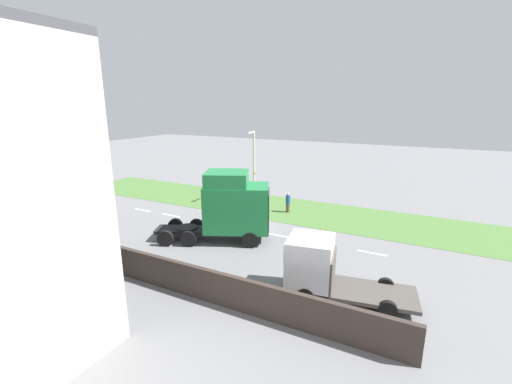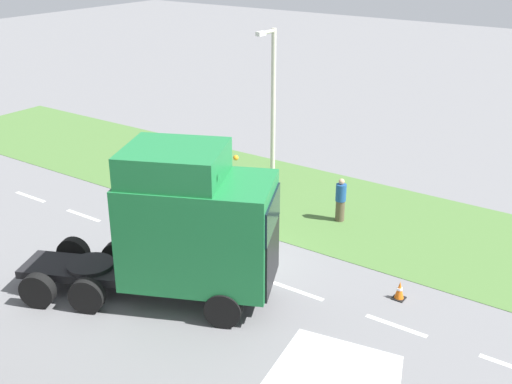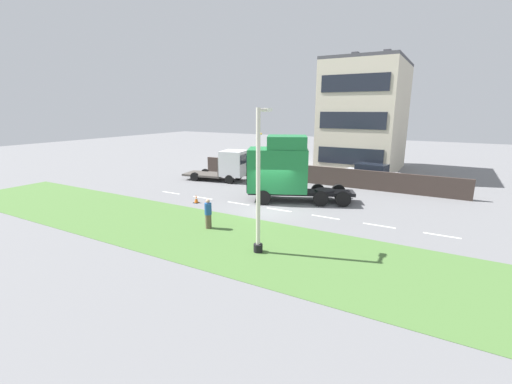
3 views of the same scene
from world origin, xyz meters
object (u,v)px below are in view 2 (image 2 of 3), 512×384
lamp_post (272,120)px  lorry_cab (189,227)px  pedestrian (341,200)px  traffic_cone_lead (400,290)px

lamp_post → lorry_cab: bearing=19.0°
pedestrian → lamp_post: bearing=-109.5°
lorry_cab → pedestrian: 7.62m
lorry_cab → lamp_post: size_ratio=1.17×
lamp_post → pedestrian: lamp_post is taller
lamp_post → pedestrian: 4.76m
lamp_post → pedestrian: size_ratio=3.90×
lamp_post → pedestrian: bearing=70.5°
pedestrian → traffic_cone_lead: bearing=46.4°
lamp_post → traffic_cone_lead: bearing=56.8°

